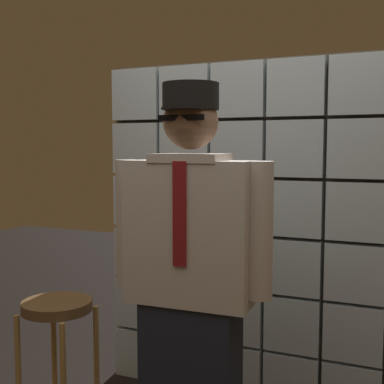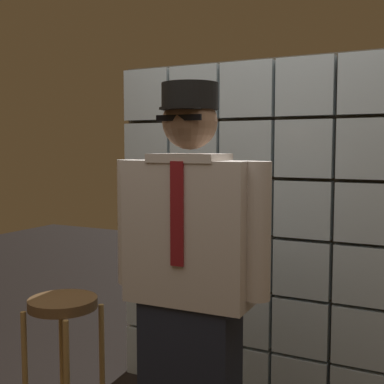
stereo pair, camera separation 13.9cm
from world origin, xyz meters
The scene contains 3 objects.
glass_block_wall centered at (0.00, 1.29, 0.99)m, with size 2.02×0.10×2.02m.
standing_person centered at (-0.07, 0.39, 0.92)m, with size 0.70×0.30×1.76m.
bar_stool centered at (-0.80, 0.41, 0.56)m, with size 0.34×0.34×0.76m.
Camera 1 is at (0.78, -1.55, 1.50)m, focal length 47.91 mm.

